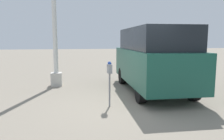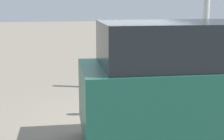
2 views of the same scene
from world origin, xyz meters
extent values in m
plane|color=gray|center=(0.00, 0.00, 0.00)|extent=(80.00, 80.00, 0.00)
cylinder|color=gray|center=(-0.21, 0.49, 0.49)|extent=(0.05, 0.05, 0.98)
cube|color=gray|center=(-0.21, 0.49, 1.11)|extent=(0.21, 0.13, 0.26)
sphere|color=navy|center=(-0.21, 0.49, 1.26)|extent=(0.11, 0.11, 0.11)
cube|color=beige|center=(3.05, 2.23, 0.28)|extent=(0.44, 0.44, 0.55)
cylinder|color=silver|center=(3.05, 2.23, 3.49)|extent=(0.19, 0.19, 5.88)
cube|color=#195142|center=(1.45, -1.42, 0.96)|extent=(4.90, 2.10, 1.21)
cube|color=black|center=(1.33, -1.42, 1.96)|extent=(3.93, 1.91, 0.79)
cube|color=orange|center=(3.84, -0.86, 0.50)|extent=(0.08, 0.12, 0.20)
cylinder|color=black|center=(2.97, -0.61, 0.35)|extent=(0.71, 0.26, 0.70)
cylinder|color=black|center=(2.92, -2.33, 0.35)|extent=(0.71, 0.26, 0.70)
cylinder|color=black|center=(-0.03, -0.52, 0.35)|extent=(0.71, 0.26, 0.70)
cylinder|color=black|center=(-0.08, -2.24, 0.35)|extent=(0.71, 0.26, 0.70)
camera|label=1|loc=(-6.29, 1.48, 1.93)|focal=35.00mm
camera|label=2|loc=(-1.51, -7.29, 2.72)|focal=55.00mm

